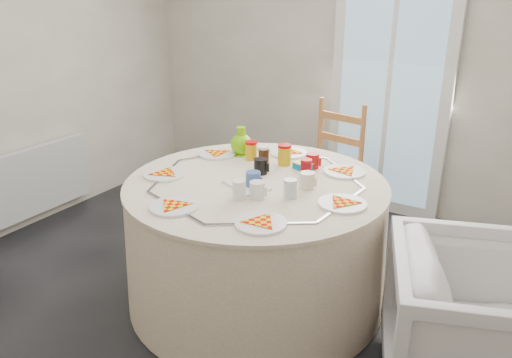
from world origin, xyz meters
The scene contains 13 objects.
floor centered at (0.00, 0.00, 0.00)m, with size 4.00×4.00×0.00m, color black.
wall_back centered at (0.00, 2.00, 1.30)m, with size 4.00×0.02×2.60m, color #BCB5A3.
glass_door centered at (0.40, 1.95, 1.05)m, with size 1.00×0.08×2.10m, color silver.
radiator centered at (-1.94, 0.20, 0.38)m, with size 0.07×1.00×0.55m, color silver.
table centered at (0.15, 0.23, 0.38)m, with size 1.61×1.61×0.82m, color #FDDDC3.
wooden_chair centered at (0.13, 1.33, 0.47)m, with size 0.46×0.44×1.04m, color #C76B41, non-canonical shape.
armchair centered at (1.47, 0.05, 0.39)m, with size 0.81×0.76×0.84m, color silver.
place_settings centered at (0.15, 0.23, 0.77)m, with size 1.40×1.40×0.03m, color silver, non-canonical shape.
jar_cluster centered at (0.13, 0.51, 0.82)m, with size 0.52×0.26×0.15m, color #AE5213, non-canonical shape.
butter_tub centered at (0.29, 0.57, 0.79)m, with size 0.11×0.08×0.05m, color #0174A5.
green_pitcher centered at (-0.20, 0.61, 0.87)m, with size 0.15×0.15×0.19m, color #6BBF03, non-canonical shape.
cheese_platter centered at (0.14, 0.14, 0.77)m, with size 0.27×0.17×0.03m, color white, non-canonical shape.
mugs_glasses centered at (0.28, 0.24, 0.81)m, with size 0.64×0.64×0.12m, color gray, non-canonical shape.
Camera 1 is at (1.57, -2.13, 1.87)m, focal length 35.00 mm.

